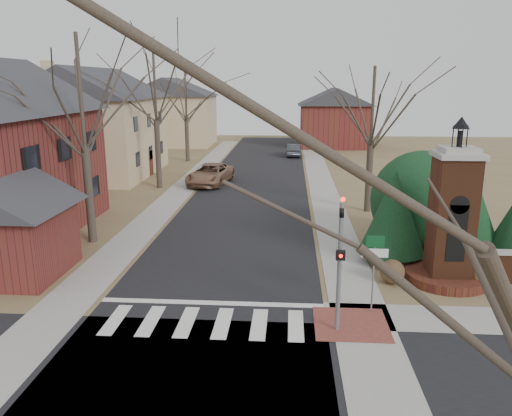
# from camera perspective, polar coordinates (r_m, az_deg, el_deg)

# --- Properties ---
(ground) EXTENTS (120.00, 120.00, 0.00)m
(ground) POSITION_cam_1_polar(r_m,az_deg,el_deg) (16.24, -6.38, -14.20)
(ground) COLOR brown
(ground) RESTS_ON ground
(main_street) EXTENTS (8.00, 70.00, 0.01)m
(main_street) POSITION_cam_1_polar(r_m,az_deg,el_deg) (36.94, -0.39, 2.20)
(main_street) COLOR black
(main_street) RESTS_ON ground
(cross_street) EXTENTS (120.00, 8.00, 0.01)m
(cross_street) POSITION_cam_1_polar(r_m,az_deg,el_deg) (13.72, -8.72, -20.09)
(cross_street) COLOR black
(cross_street) RESTS_ON ground
(crosswalk_zone) EXTENTS (8.00, 2.20, 0.02)m
(crosswalk_zone) POSITION_cam_1_polar(r_m,az_deg,el_deg) (16.93, -5.90, -12.89)
(crosswalk_zone) COLOR silver
(crosswalk_zone) RESTS_ON ground
(stop_bar) EXTENTS (8.00, 0.35, 0.02)m
(stop_bar) POSITION_cam_1_polar(r_m,az_deg,el_deg) (18.26, -5.10, -10.76)
(stop_bar) COLOR silver
(stop_bar) RESTS_ON ground
(sidewalk_right_main) EXTENTS (2.00, 60.00, 0.02)m
(sidewalk_right_main) POSITION_cam_1_polar(r_m,az_deg,el_deg) (36.93, 7.69, 2.08)
(sidewalk_right_main) COLOR gray
(sidewalk_right_main) RESTS_ON ground
(sidewalk_left) EXTENTS (2.00, 60.00, 0.02)m
(sidewalk_left) POSITION_cam_1_polar(r_m,az_deg,el_deg) (37.68, -8.30, 2.30)
(sidewalk_left) COLOR gray
(sidewalk_left) RESTS_ON ground
(curb_apron) EXTENTS (2.40, 2.40, 0.02)m
(curb_apron) POSITION_cam_1_polar(r_m,az_deg,el_deg) (17.01, 10.80, -12.93)
(curb_apron) COLOR brown
(curb_apron) RESTS_ON ground
(traffic_signal_pole) EXTENTS (0.28, 0.41, 4.50)m
(traffic_signal_pole) POSITION_cam_1_polar(r_m,az_deg,el_deg) (15.56, 9.58, -5.19)
(traffic_signal_pole) COLOR slate
(traffic_signal_pole) RESTS_ON ground
(sign_post) EXTENTS (0.90, 0.07, 2.75)m
(sign_post) POSITION_cam_1_polar(r_m,az_deg,el_deg) (17.26, 13.35, -5.65)
(sign_post) COLOR slate
(sign_post) RESTS_ON ground
(brick_gate_monument) EXTENTS (3.20, 3.20, 6.47)m
(brick_gate_monument) POSITION_cam_1_polar(r_m,az_deg,el_deg) (20.79, 21.37, -2.23)
(brick_gate_monument) COLOR #562D19
(brick_gate_monument) RESTS_ON ground
(house_stucco_left) EXTENTS (9.80, 12.80, 9.28)m
(house_stucco_left) POSITION_cam_1_polar(r_m,az_deg,el_deg) (44.22, -17.87, 9.53)
(house_stucco_left) COLOR #D3BC8D
(house_stucco_left) RESTS_ON ground
(garage_left) EXTENTS (4.80, 4.80, 4.29)m
(garage_left) POSITION_cam_1_polar(r_m,az_deg,el_deg) (22.34, -26.43, -1.46)
(garage_left) COLOR maroon
(garage_left) RESTS_ON ground
(house_distant_left) EXTENTS (10.80, 8.80, 8.53)m
(house_distant_left) POSITION_cam_1_polar(r_m,az_deg,el_deg) (63.84, -9.60, 10.94)
(house_distant_left) COLOR #D3BC8D
(house_distant_left) RESTS_ON ground
(house_distant_right) EXTENTS (8.80, 8.80, 7.30)m
(house_distant_right) POSITION_cam_1_polar(r_m,az_deg,el_deg) (62.38, 8.90, 10.34)
(house_distant_right) COLOR maroon
(house_distant_right) RESTS_ON ground
(evergreen_near) EXTENTS (2.80, 2.80, 4.10)m
(evergreen_near) POSITION_cam_1_polar(r_m,az_deg,el_deg) (22.17, 15.46, -0.41)
(evergreen_near) COLOR #473D33
(evergreen_near) RESTS_ON ground
(evergreen_mid) EXTENTS (3.40, 3.40, 4.70)m
(evergreen_mid) POSITION_cam_1_polar(r_m,az_deg,el_deg) (24.10, 22.66, 0.89)
(evergreen_mid) COLOR #473D33
(evergreen_mid) RESTS_ON ground
(evergreen_mass) EXTENTS (4.80, 4.80, 4.80)m
(evergreen_mass) POSITION_cam_1_polar(r_m,az_deg,el_deg) (24.93, 18.43, 1.20)
(evergreen_mass) COLOR black
(evergreen_mass) RESTS_ON ground
(bare_tree_0) EXTENTS (8.05, 8.05, 11.15)m
(bare_tree_0) POSITION_cam_1_polar(r_m,az_deg,el_deg) (24.99, -19.51, 13.42)
(bare_tree_0) COLOR #473D33
(bare_tree_0) RESTS_ON ground
(bare_tree_1) EXTENTS (8.40, 8.40, 11.64)m
(bare_tree_1) POSITION_cam_1_polar(r_m,az_deg,el_deg) (37.32, -11.55, 14.46)
(bare_tree_1) COLOR #473D33
(bare_tree_1) RESTS_ON ground
(bare_tree_2) EXTENTS (7.35, 7.35, 10.19)m
(bare_tree_2) POSITION_cam_1_polar(r_m,az_deg,el_deg) (50.09, -8.07, 13.32)
(bare_tree_2) COLOR #473D33
(bare_tree_2) RESTS_ON ground
(bare_tree_3) EXTENTS (7.00, 7.00, 9.70)m
(bare_tree_3) POSITION_cam_1_polar(r_m,az_deg,el_deg) (30.43, 13.25, 11.95)
(bare_tree_3) COLOR #473D33
(bare_tree_3) RESTS_ON ground
(pickup_truck) EXTENTS (3.40, 5.96, 1.57)m
(pickup_truck) POSITION_cam_1_polar(r_m,az_deg,el_deg) (38.67, -5.26, 3.86)
(pickup_truck) COLOR #8D664D
(pickup_truck) RESTS_ON ground
(distant_car) EXTENTS (1.44, 4.00, 1.31)m
(distant_car) POSITION_cam_1_polar(r_m,az_deg,el_deg) (53.51, 4.30, 6.63)
(distant_car) COLOR #3A3E43
(distant_car) RESTS_ON ground
(dry_shrub_left) EXTENTS (0.97, 0.97, 0.97)m
(dry_shrub_left) POSITION_cam_1_polar(r_m,az_deg,el_deg) (20.39, 15.32, -7.04)
(dry_shrub_left) COLOR brown
(dry_shrub_left) RESTS_ON ground
(dry_shrub_right) EXTENTS (0.75, 0.75, 0.75)m
(dry_shrub_right) POSITION_cam_1_polar(r_m,az_deg,el_deg) (21.35, 24.18, -7.15)
(dry_shrub_right) COLOR brown
(dry_shrub_right) RESTS_ON ground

